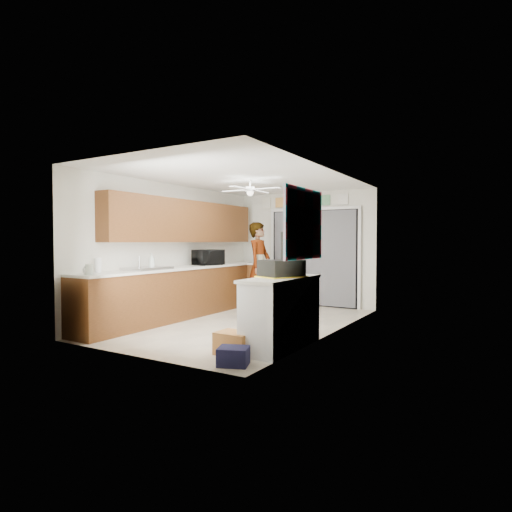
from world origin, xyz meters
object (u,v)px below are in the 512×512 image
at_px(microwave, 208,257).
at_px(navy_crate, 233,356).
at_px(suitcase, 281,268).
at_px(cardboard_box, 235,343).
at_px(dog, 247,304).
at_px(cup, 87,271).
at_px(man, 259,266).
at_px(paper_towel_roll, 98,265).
at_px(soap_bottle, 152,261).

distance_m(microwave, navy_crate, 3.87).
xyz_separation_m(suitcase, cardboard_box, (-0.32, -0.65, -0.91)).
bearing_deg(dog, navy_crate, -78.68).
relative_size(cup, man, 0.07).
bearing_deg(paper_towel_roll, cup, -56.74).
bearing_deg(paper_towel_roll, man, 74.86).
distance_m(paper_towel_roll, suitcase, 2.87).
xyz_separation_m(soap_bottle, dog, (1.07, 1.36, -0.84)).
relative_size(microwave, navy_crate, 1.63).
bearing_deg(cup, man, 80.04).
bearing_deg(cup, suitcase, 23.51).
height_order(cardboard_box, navy_crate, cardboard_box).
xyz_separation_m(cup, navy_crate, (2.46, 0.05, -0.89)).
relative_size(cardboard_box, navy_crate, 1.32).
bearing_deg(soap_bottle, cup, -84.58).
relative_size(microwave, cardboard_box, 1.24).
bearing_deg(man, soap_bottle, 155.90).
distance_m(navy_crate, dog, 3.11).
height_order(soap_bottle, suitcase, soap_bottle).
bearing_deg(suitcase, cup, -132.90).
height_order(soap_bottle, cup, soap_bottle).
distance_m(soap_bottle, man, 2.44).
bearing_deg(soap_bottle, man, 71.22).
bearing_deg(microwave, man, -24.69).
distance_m(microwave, paper_towel_roll, 2.48).
height_order(cardboard_box, dog, dog).
bearing_deg(soap_bottle, cardboard_box, -22.14).
distance_m(navy_crate, man, 4.16).
bearing_deg(microwave, suitcase, -111.12).
relative_size(cup, cardboard_box, 0.28).
height_order(suitcase, dog, suitcase).
relative_size(cardboard_box, dog, 0.73).
height_order(navy_crate, dog, dog).
bearing_deg(dog, paper_towel_roll, -134.48).
height_order(microwave, navy_crate, microwave).
distance_m(microwave, dog, 1.29).
height_order(microwave, cardboard_box, microwave).
bearing_deg(man, paper_towel_roll, 159.54).
height_order(man, dog, man).
xyz_separation_m(microwave, suitcase, (2.55, -1.75, -0.04)).
relative_size(suitcase, navy_crate, 1.55).
height_order(soap_bottle, paper_towel_roll, soap_bottle).
relative_size(cardboard_box, man, 0.25).
bearing_deg(man, cup, 164.72).
relative_size(navy_crate, man, 0.19).
bearing_deg(cardboard_box, cup, -168.47).
bearing_deg(navy_crate, dog, 119.24).
distance_m(suitcase, navy_crate, 1.42).
height_order(paper_towel_roll, man, man).
distance_m(cardboard_box, dog, 2.64).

